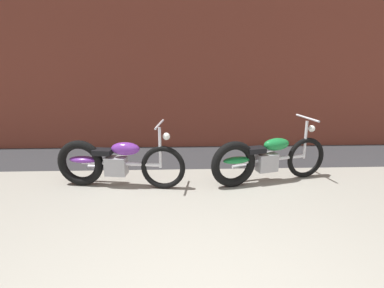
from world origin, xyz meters
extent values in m
cube|color=gray|center=(0.00, 1.75, 0.00)|extent=(36.00, 3.50, 0.01)
cube|color=brown|center=(0.00, 5.20, 3.01)|extent=(36.00, 0.50, 6.02)
torus|color=black|center=(-0.42, 2.67, 0.34)|extent=(0.68, 0.17, 0.68)
torus|color=black|center=(-1.71, 2.85, 0.36)|extent=(0.74, 0.23, 0.73)
cylinder|color=silver|center=(-1.06, 2.76, 0.38)|extent=(1.23, 0.23, 0.06)
cube|color=#99999E|center=(-1.14, 2.77, 0.34)|extent=(0.35, 0.26, 0.28)
ellipsoid|color=#6B2D93|center=(-0.98, 2.75, 0.62)|extent=(0.46, 0.25, 0.20)
ellipsoid|color=#6B2D93|center=(-1.66, 2.85, 0.42)|extent=(0.46, 0.24, 0.10)
cube|color=black|center=(-1.34, 2.80, 0.56)|extent=(0.31, 0.24, 0.08)
cylinder|color=silver|center=(-0.46, 2.68, 0.65)|extent=(0.05, 0.05, 0.62)
cylinder|color=silver|center=(-0.46, 2.68, 1.01)|extent=(0.11, 0.58, 0.03)
sphere|color=white|center=(-0.36, 2.66, 0.83)|extent=(0.11, 0.11, 0.11)
cylinder|color=silver|center=(-1.36, 2.96, 0.26)|extent=(0.55, 0.14, 0.06)
torus|color=black|center=(1.91, 3.06, 0.34)|extent=(0.68, 0.26, 0.68)
torus|color=black|center=(0.66, 2.71, 0.36)|extent=(0.74, 0.32, 0.73)
cylinder|color=silver|center=(1.28, 2.88, 0.38)|extent=(1.21, 0.38, 0.06)
cube|color=#99999E|center=(1.21, 2.86, 0.34)|extent=(0.37, 0.30, 0.28)
ellipsoid|color=#197A38|center=(1.36, 2.91, 0.62)|extent=(0.47, 0.30, 0.20)
ellipsoid|color=#197A38|center=(0.71, 2.72, 0.42)|extent=(0.47, 0.29, 0.10)
cube|color=black|center=(1.01, 2.81, 0.56)|extent=(0.32, 0.27, 0.08)
cylinder|color=silver|center=(1.87, 3.05, 0.65)|extent=(0.05, 0.05, 0.62)
cylinder|color=silver|center=(1.87, 3.05, 1.01)|extent=(0.19, 0.57, 0.03)
sphere|color=white|center=(1.97, 3.07, 0.83)|extent=(0.11, 0.11, 0.11)
cylinder|color=silver|center=(0.94, 2.94, 0.26)|extent=(0.55, 0.20, 0.06)
camera|label=1|loc=(-0.17, -2.20, 2.09)|focal=31.86mm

